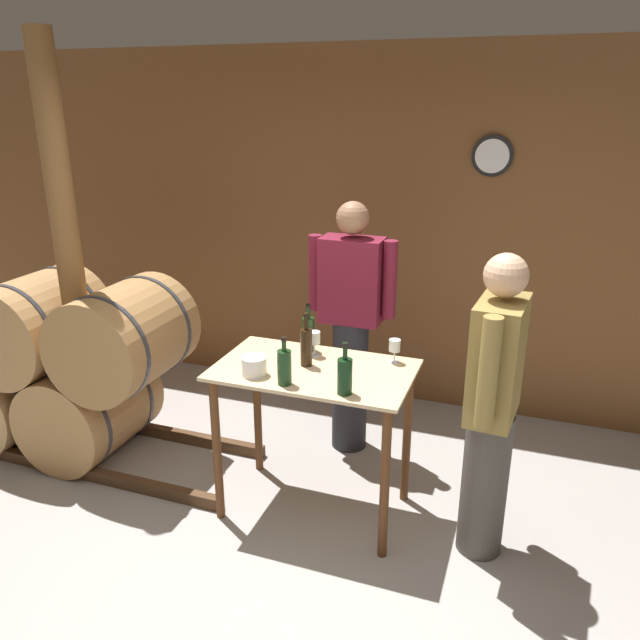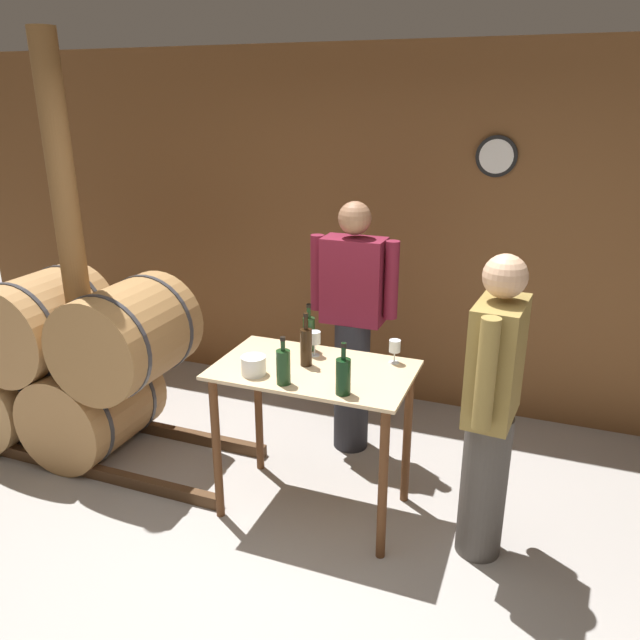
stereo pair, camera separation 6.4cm
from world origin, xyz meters
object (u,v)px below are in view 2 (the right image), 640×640
wine_bottle_far_left (309,333)px  wine_bottle_left (283,366)px  wine_glass_near_center (395,347)px  person_host (492,406)px  wooden_post (73,263)px  wine_bottle_center (306,346)px  wine_glass_near_left (315,338)px  person_visitor_with_scarf (353,324)px  wine_bottle_right (343,375)px  ice_bucket (254,365)px

wine_bottle_far_left → wine_bottle_left: 0.48m
wine_glass_near_center → person_host: person_host is taller
wooden_post → wine_bottle_center: (1.58, -0.03, -0.32)m
wine_glass_near_left → person_visitor_with_scarf: bearing=86.0°
wine_bottle_far_left → person_host: bearing=-13.6°
wine_bottle_far_left → wine_bottle_center: 0.22m
wine_glass_near_left → wine_bottle_far_left: bearing=132.8°
wine_bottle_right → ice_bucket: size_ratio=2.04×
wooden_post → wine_bottle_far_left: bearing=6.9°
wooden_post → wine_bottle_center: wooden_post is taller
wine_bottle_left → wine_bottle_center: wine_bottle_center is taller
wine_bottle_left → person_visitor_with_scarf: 1.00m
person_host → wine_bottle_center: bearing=177.1°
wooden_post → wine_bottle_center: bearing=-1.0°
wine_bottle_center → person_visitor_with_scarf: bearing=87.3°
person_host → ice_bucket: bearing=-172.6°
wine_bottle_right → wine_bottle_far_left: bearing=128.4°
wooden_post → person_host: (2.60, -0.08, -0.48)m
wine_bottle_left → wine_glass_near_left: wine_bottle_left is taller
wine_bottle_center → wine_glass_near_center: size_ratio=2.25×
wine_bottle_far_left → person_visitor_with_scarf: bearing=78.8°
wine_bottle_far_left → wine_glass_near_center: 0.52m
wooden_post → person_host: bearing=-1.8°
person_visitor_with_scarf → wine_bottle_far_left: bearing=-101.2°
ice_bucket → wine_bottle_left: bearing=-14.3°
person_host → person_visitor_with_scarf: bearing=141.5°
wooden_post → wine_glass_near_left: (1.57, 0.12, -0.33)m
wine_bottle_left → ice_bucket: (-0.20, 0.05, -0.05)m
wine_bottle_center → ice_bucket: wine_bottle_center is taller
wooden_post → wine_bottle_right: wooden_post is taller
wine_bottle_center → wine_glass_near_center: 0.50m
wine_glass_near_center → person_host: (0.57, -0.26, -0.14)m
wine_bottle_far_left → wine_glass_near_center: wine_bottle_far_left is taller
person_visitor_with_scarf → wine_glass_near_left: bearing=-94.0°
wooden_post → ice_bucket: 1.43m
wine_bottle_center → wine_glass_near_center: bearing=24.7°
wooden_post → wine_bottle_left: 1.62m
person_host → person_visitor_with_scarf: 1.26m
wine_bottle_far_left → wine_glass_near_left: size_ratio=1.93×
wine_bottle_far_left → wine_glass_near_center: bearing=-0.4°
wine_bottle_right → person_visitor_with_scarf: (-0.27, 0.99, -0.10)m
wine_bottle_center → ice_bucket: size_ratio=2.27×
wine_bottle_right → person_host: bearing=16.5°
wine_glass_near_center → person_host: size_ratio=0.08×
wine_bottle_far_left → ice_bucket: 0.45m
wooden_post → wine_bottle_left: (1.56, -0.29, -0.34)m
wine_glass_near_center → ice_bucket: wine_glass_near_center is taller
wooden_post → wine_bottle_right: size_ratio=9.79×
wine_bottle_far_left → wine_glass_near_left: (0.06, -0.07, -0.00)m
wine_bottle_center → wooden_post: bearing=179.0°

